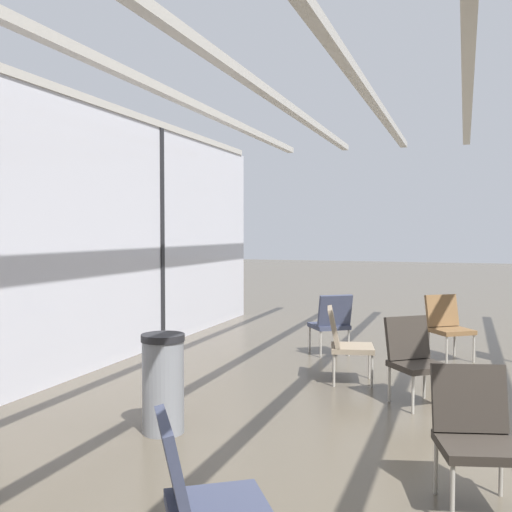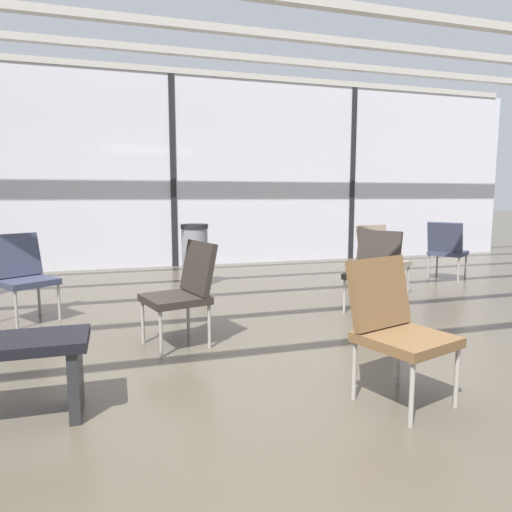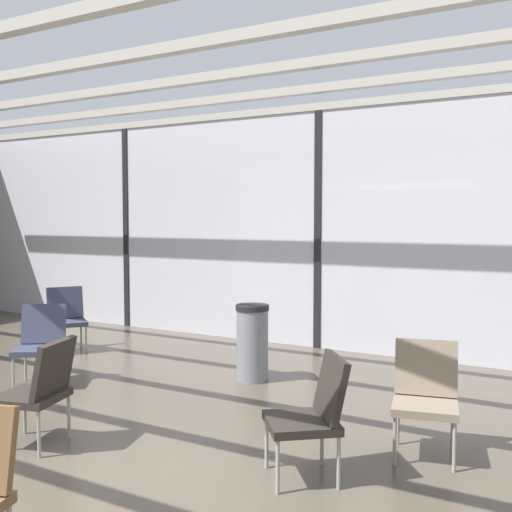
# 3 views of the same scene
# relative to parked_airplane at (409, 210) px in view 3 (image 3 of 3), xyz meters

# --- Properties ---
(ground_plane) EXTENTS (60.00, 60.00, 0.00)m
(ground_plane) POSITION_rel_parked_airplane_xyz_m (0.27, -10.90, -2.00)
(ground_plane) COLOR #4C4438
(glass_curtain_wall) EXTENTS (14.00, 0.08, 3.31)m
(glass_curtain_wall) POSITION_rel_parked_airplane_xyz_m (0.27, -5.70, -0.34)
(glass_curtain_wall) COLOR silver
(glass_curtain_wall) RESTS_ON ground
(window_mullion_0) EXTENTS (0.10, 0.12, 3.31)m
(window_mullion_0) POSITION_rel_parked_airplane_xyz_m (-3.23, -5.70, -0.34)
(window_mullion_0) COLOR black
(window_mullion_0) RESTS_ON ground
(window_mullion_1) EXTENTS (0.10, 0.12, 3.31)m
(window_mullion_1) POSITION_rel_parked_airplane_xyz_m (0.27, -5.70, -0.34)
(window_mullion_1) COLOR black
(window_mullion_1) RESTS_ON ground
(ceiling_slats) EXTENTS (13.72, 6.72, 0.10)m
(ceiling_slats) POSITION_rel_parked_airplane_xyz_m (0.27, -9.00, 1.37)
(ceiling_slats) COLOR #B7B2A8
(ceiling_slats) RESTS_ON glass_curtain_wall
(parked_airplane) EXTENTS (12.52, 3.99, 3.99)m
(parked_airplane) POSITION_rel_parked_airplane_xyz_m (0.00, 0.00, 0.00)
(parked_airplane) COLOR #B2BCD6
(parked_airplane) RESTS_ON ground
(lounge_chair_0) EXTENTS (0.71, 0.70, 0.87)m
(lounge_chair_0) POSITION_rel_parked_airplane_xyz_m (-2.68, -7.59, -1.50)
(lounge_chair_0) COLOR #33384C
(lounge_chair_0) RESTS_ON ground
(lounge_chair_2) EXTENTS (0.63, 0.60, 0.87)m
(lounge_chair_2) POSITION_rel_parked_airplane_xyz_m (-0.21, -10.17, -1.50)
(lounge_chair_2) COLOR #28231E
(lounge_chair_2) RESTS_ON ground
(lounge_chair_3) EXTENTS (0.71, 0.70, 0.87)m
(lounge_chair_3) POSITION_rel_parked_airplane_xyz_m (1.93, -9.63, -1.50)
(lounge_chair_3) COLOR #28231E
(lounge_chair_3) RESTS_ON ground
(lounge_chair_5) EXTENTS (0.69, 0.70, 0.87)m
(lounge_chair_5) POSITION_rel_parked_airplane_xyz_m (-1.65, -8.92, -1.50)
(lounge_chair_5) COLOR #33384C
(lounge_chair_5) RESTS_ON ground
(lounge_chair_6) EXTENTS (0.58, 0.62, 0.87)m
(lounge_chair_6) POSITION_rel_parked_airplane_xyz_m (2.51, -8.80, -1.50)
(lounge_chair_6) COLOR #7F705B
(lounge_chair_6) RESTS_ON ground
(trash_bin) EXTENTS (0.38, 0.38, 0.86)m
(trash_bin) POSITION_rel_parked_airplane_xyz_m (0.31, -7.65, -1.56)
(trash_bin) COLOR slate
(trash_bin) RESTS_ON ground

